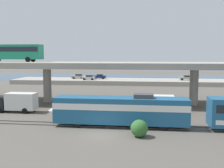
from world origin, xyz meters
name	(u,v)px	position (x,y,z in m)	size (l,w,h in m)	color
ground_plane	(100,135)	(0.00, 0.00, 0.00)	(260.00, 260.00, 0.00)	#565149
rail_strip_near	(105,127)	(0.00, 3.30, 0.06)	(110.00, 0.12, 0.12)	#59544C
rail_strip_far	(106,124)	(0.00, 4.70, 0.06)	(110.00, 0.12, 0.12)	#59544C
train_locomotive	(114,109)	(1.10, 4.00, 2.19)	(17.82, 3.04, 4.18)	#1E5984
highway_overpass	(118,66)	(0.00, 20.00, 6.89)	(96.00, 11.01, 7.61)	#9E998E
transit_bus_on_overpass	(12,51)	(-21.35, 21.82, 9.67)	(12.00, 2.68, 3.40)	#197A56
service_truck_west	(152,105)	(6.00, 10.50, 1.64)	(6.80, 2.46, 3.04)	#9E998C
service_truck_east	(16,102)	(-15.16, 10.50, 1.64)	(6.80, 2.46, 3.04)	black
pier_parking_lot	(129,82)	(0.00, 55.00, 0.66)	(73.52, 12.10, 1.32)	#9E998E
parked_car_0	(99,76)	(-9.80, 56.44, 2.10)	(4.27, 1.97, 1.50)	navy
parked_car_1	(78,76)	(-16.71, 55.98, 2.10)	(4.39, 1.85, 1.50)	#9E998C
parked_car_2	(89,77)	(-12.43, 52.20, 2.10)	(4.06, 1.88, 1.50)	#B7B7BC
parked_car_3	(186,78)	(17.50, 54.91, 2.10)	(4.27, 1.88, 1.50)	#9E998C
harbor_water	(133,78)	(0.00, 78.00, 0.00)	(140.00, 36.00, 0.01)	navy
shrub_right	(139,128)	(4.37, -0.10, 0.95)	(1.91, 1.91, 1.91)	#30662D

